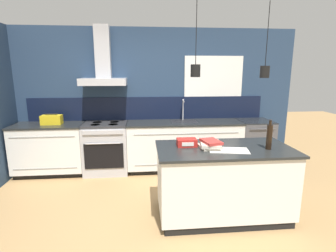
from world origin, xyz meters
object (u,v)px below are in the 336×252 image
Objects in this scene: bottle_on_island at (269,137)px; book_stack at (210,144)px; dishwasher at (253,144)px; red_supply_box at (187,142)px; yellow_toolbox at (52,120)px; oven_range at (106,148)px.

bottle_on_island reaches higher than book_stack.
dishwasher is 1.96m from bottle_on_island.
bottle_on_island is at bearing -108.92° from dishwasher.
bottle_on_island reaches higher than red_supply_box.
book_stack is at bearing -34.22° from yellow_toolbox.
bottle_on_island is at bearing -38.94° from oven_range.
bottle_on_island is 1.00× the size of book_stack.
bottle_on_island is (-0.60, -1.76, 0.61)m from dishwasher.
book_stack is at bearing -47.52° from oven_range.
book_stack reaches higher than dishwasher.
book_stack is (-0.68, 0.13, -0.11)m from bottle_on_island.
bottle_on_island is at bearing -13.04° from red_supply_box.
oven_range is at bearing 141.06° from bottle_on_island.
oven_range is at bearing -179.91° from dishwasher.
red_supply_box is at bearing -135.40° from dishwasher.
book_stack is 1.49× the size of red_supply_box.
bottle_on_island reaches higher than yellow_toolbox.
dishwasher is 2.51× the size of book_stack.
dishwasher is at bearing -0.00° from yellow_toolbox.
yellow_toolbox is (-0.91, 0.00, 0.54)m from oven_range.
dishwasher is 2.50× the size of bottle_on_island.
yellow_toolbox is at bearing 145.78° from book_stack.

